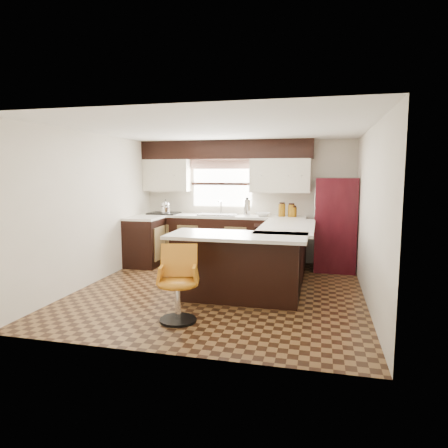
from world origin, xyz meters
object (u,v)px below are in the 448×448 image
(peninsula_long, at_px, (284,256))
(refrigerator, at_px, (335,224))
(peninsula_return, at_px, (240,268))
(bar_chair, at_px, (178,284))

(peninsula_long, bearing_deg, refrigerator, 54.28)
(peninsula_long, height_order, refrigerator, refrigerator)
(peninsula_return, height_order, bar_chair, bar_chair)
(refrigerator, xyz_separation_m, bar_chair, (-1.90, -3.10, -0.39))
(peninsula_long, xyz_separation_m, bar_chair, (-1.08, -1.96, 0.01))
(refrigerator, bearing_deg, bar_chair, -121.47)
(refrigerator, bearing_deg, peninsula_long, -125.72)
(peninsula_return, relative_size, bar_chair, 1.81)
(bar_chair, bearing_deg, peninsula_return, 46.93)
(peninsula_long, xyz_separation_m, refrigerator, (0.82, 1.14, 0.39))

